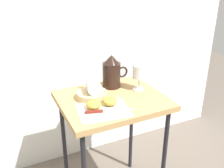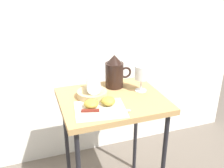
{
  "view_description": "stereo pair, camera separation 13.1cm",
  "coord_description": "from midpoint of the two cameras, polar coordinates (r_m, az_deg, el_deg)",
  "views": [
    {
      "loc": [
        -0.51,
        -1.09,
        1.3
      ],
      "look_at": [
        0.0,
        0.0,
        0.77
      ],
      "focal_mm": 41.09,
      "sensor_mm": 36.0,
      "label": 1
    },
    {
      "loc": [
        -0.39,
        -1.14,
        1.3
      ],
      "look_at": [
        0.0,
        0.0,
        0.77
      ],
      "focal_mm": 41.09,
      "sensor_mm": 36.0,
      "label": 2
    }
  ],
  "objects": [
    {
      "name": "curtain_drape",
      "position": [
        1.71,
        -3.64,
        17.46
      ],
      "size": [
        2.4,
        0.03,
        2.24
      ],
      "primitive_type": "cube",
      "color": "white",
      "rests_on": "ground_plane"
    },
    {
      "name": "table",
      "position": [
        1.38,
        2.73,
        -5.93
      ],
      "size": [
        0.54,
        0.45,
        0.69
      ],
      "color": "tan",
      "rests_on": "ground_plane"
    },
    {
      "name": "linen_napkin",
      "position": [
        1.23,
        0.4,
        -5.76
      ],
      "size": [
        0.27,
        0.23,
        0.0
      ],
      "primitive_type": "cube",
      "rotation": [
        0.0,
        0.0,
        -0.14
      ],
      "color": "silver",
      "rests_on": "table"
    },
    {
      "name": "basket_tray",
      "position": [
        1.35,
        -1.66,
        -2.29
      ],
      "size": [
        0.16,
        0.16,
        0.03
      ],
      "primitive_type": "cylinder",
      "color": "tan",
      "rests_on": "table"
    },
    {
      "name": "pitcher",
      "position": [
        1.45,
        3.17,
        2.15
      ],
      "size": [
        0.15,
        0.1,
        0.19
      ],
      "color": "black",
      "rests_on": "table"
    },
    {
      "name": "wine_glass_upright",
      "position": [
        1.4,
        9.25,
        2.12
      ],
      "size": [
        0.07,
        0.07,
        0.15
      ],
      "color": "silver",
      "rests_on": "table"
    },
    {
      "name": "wine_glass_tipped_near",
      "position": [
        1.32,
        -1.27,
        -0.23
      ],
      "size": [
        0.1,
        0.16,
        0.08
      ],
      "color": "silver",
      "rests_on": "basket_tray"
    },
    {
      "name": "apple_half_left",
      "position": [
        1.24,
        -1.65,
        -4.5
      ],
      "size": [
        0.07,
        0.07,
        0.04
      ],
      "primitive_type": "ellipsoid",
      "color": "#B29938",
      "rests_on": "linen_napkin"
    },
    {
      "name": "apple_half_right",
      "position": [
        1.26,
        2.13,
        -3.87
      ],
      "size": [
        0.07,
        0.07,
        0.04
      ],
      "primitive_type": "ellipsoid",
      "color": "#B29938",
      "rests_on": "linen_napkin"
    },
    {
      "name": "knife",
      "position": [
        1.21,
        0.1,
        -6.04
      ],
      "size": [
        0.23,
        0.08,
        0.01
      ],
      "color": "silver",
      "rests_on": "linen_napkin"
    }
  ]
}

